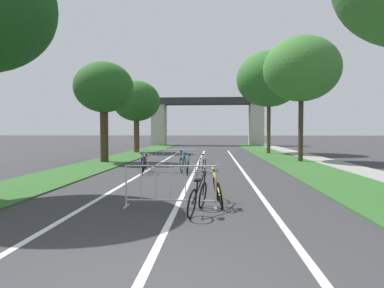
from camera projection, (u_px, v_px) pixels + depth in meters
The scene contains 20 objects.
grass_verge_left at pixel (126, 157), 24.01m from camera, with size 2.80×49.14×0.05m, color #2D5B26.
grass_verge_right at pixel (279, 157), 23.27m from camera, with size 2.80×49.14×0.05m, color #2D5B26.
sidewalk_path_right at pixel (311, 157), 23.12m from camera, with size 1.66×49.14×0.08m, color gray.
lane_stripe_center at pixel (197, 166), 17.77m from camera, with size 0.14×28.43×0.01m, color silver.
lane_stripe_right_lane at pixel (239, 166), 17.62m from camera, with size 0.14×28.43×0.01m, color silver.
lane_stripe_left_lane at pixel (156, 166), 17.92m from camera, with size 0.14×28.43×0.01m, color silver.
overpass_bridge at pixel (207, 114), 43.93m from camera, with size 17.68×2.83×6.34m.
tree_left_pine_far at pixel (104, 88), 19.59m from camera, with size 3.53×3.53×6.02m.
tree_left_oak_mid at pixel (136, 101), 28.64m from camera, with size 4.13×4.13×6.29m.
tree_right_cypress_far at pixel (301, 69), 19.95m from camera, with size 4.63×4.63×7.65m.
tree_right_pine_near at pixel (269, 79), 27.35m from camera, with size 5.43×5.43×8.57m.
crowd_barrier_nearest at pixel (171, 187), 8.02m from camera, with size 2.27×0.45×1.05m.
crowd_barrier_second at pixel (172, 161), 14.97m from camera, with size 2.29×0.54×1.05m.
bicycle_green_0 at pixel (188, 166), 14.45m from camera, with size 0.52×1.71×0.94m.
bicycle_black_1 at pixel (198, 197), 7.46m from camera, with size 0.61×1.61×0.97m.
bicycle_teal_2 at pixel (183, 163), 15.36m from camera, with size 0.46×1.77×0.99m.
bicycle_blue_3 at pixel (144, 163), 15.63m from camera, with size 0.58×1.70×1.00m.
bicycle_yellow_4 at pixel (217, 190), 8.36m from camera, with size 0.55×1.61×1.00m.
bicycle_red_5 at pixel (144, 165), 14.65m from camera, with size 0.49×1.68×0.90m.
bicycle_white_6 at pixel (202, 164), 15.26m from camera, with size 0.61×1.61×0.88m.
Camera 1 is at (0.91, -3.48, 1.87)m, focal length 30.64 mm.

